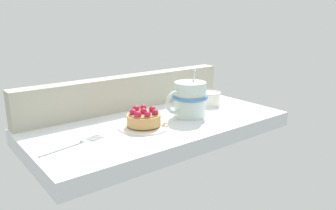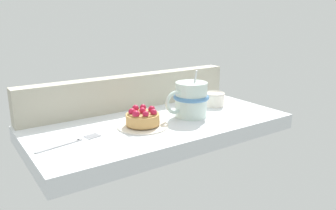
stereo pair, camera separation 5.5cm
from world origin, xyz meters
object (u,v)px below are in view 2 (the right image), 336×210
(sugar_bowl, at_px, (215,99))
(coffee_mug, at_px, (190,99))
(dessert_plate, at_px, (143,125))
(dessert_fork, at_px, (70,142))
(raspberry_tart, at_px, (143,117))

(sugar_bowl, bearing_deg, coffee_mug, -160.78)
(dessert_plate, distance_m, dessert_fork, 0.19)
(dessert_fork, xyz_separation_m, sugar_bowl, (0.48, 0.05, 0.02))
(dessert_plate, bearing_deg, raspberry_tart, -168.70)
(coffee_mug, bearing_deg, raspberry_tart, -179.72)
(dessert_fork, distance_m, sugar_bowl, 0.48)
(raspberry_tart, bearing_deg, dessert_plate, 11.30)
(sugar_bowl, bearing_deg, dessert_plate, -170.72)
(coffee_mug, distance_m, sugar_bowl, 0.14)
(raspberry_tart, bearing_deg, dessert_fork, -178.17)
(raspberry_tart, distance_m, sugar_bowl, 0.29)
(dessert_plate, height_order, coffee_mug, coffee_mug)
(coffee_mug, distance_m, dessert_fork, 0.35)
(dessert_plate, height_order, sugar_bowl, sugar_bowl)
(dessert_plate, relative_size, sugar_bowl, 2.04)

